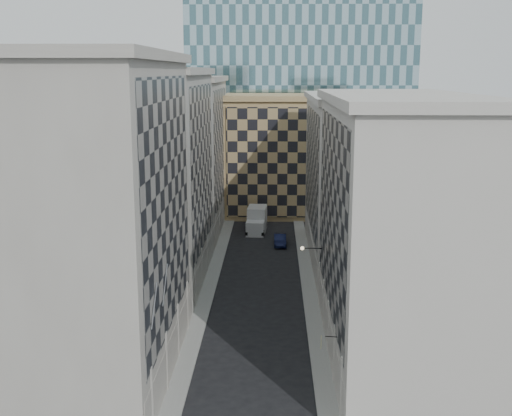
# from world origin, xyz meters

# --- Properties ---
(sidewalk_west) EXTENTS (1.50, 100.00, 0.15)m
(sidewalk_west) POSITION_xyz_m (-5.25, 30.00, 0.07)
(sidewalk_west) COLOR gray
(sidewalk_west) RESTS_ON ground
(sidewalk_east) EXTENTS (1.50, 100.00, 0.15)m
(sidewalk_east) POSITION_xyz_m (5.25, 30.00, 0.07)
(sidewalk_east) COLOR gray
(sidewalk_east) RESTS_ON ground
(bldg_left_a) EXTENTS (10.80, 22.80, 23.70)m
(bldg_left_a) POSITION_xyz_m (-10.88, 11.00, 11.82)
(bldg_left_a) COLOR #9D978E
(bldg_left_a) RESTS_ON ground
(bldg_left_b) EXTENTS (10.80, 22.80, 22.70)m
(bldg_left_b) POSITION_xyz_m (-10.88, 33.00, 11.32)
(bldg_left_b) COLOR #9B9990
(bldg_left_b) RESTS_ON ground
(bldg_left_c) EXTENTS (10.80, 22.80, 21.70)m
(bldg_left_c) POSITION_xyz_m (-10.88, 55.00, 10.83)
(bldg_left_c) COLOR #9D978E
(bldg_left_c) RESTS_ON ground
(bldg_right_a) EXTENTS (10.80, 26.80, 20.70)m
(bldg_right_a) POSITION_xyz_m (10.88, 15.00, 10.32)
(bldg_right_a) COLOR #BBB6AC
(bldg_right_a) RESTS_ON ground
(bldg_right_b) EXTENTS (10.80, 28.80, 19.70)m
(bldg_right_b) POSITION_xyz_m (10.89, 42.00, 9.85)
(bldg_right_b) COLOR #BBB6AC
(bldg_right_b) RESTS_ON ground
(tan_block) EXTENTS (16.80, 14.80, 18.80)m
(tan_block) POSITION_xyz_m (2.00, 67.90, 9.44)
(tan_block) COLOR #9E8053
(tan_block) RESTS_ON ground
(church_tower) EXTENTS (7.20, 7.20, 51.50)m
(church_tower) POSITION_xyz_m (0.00, 82.00, 26.95)
(church_tower) COLOR #292420
(church_tower) RESTS_ON ground
(flagpoles_left) EXTENTS (0.10, 6.33, 2.33)m
(flagpoles_left) POSITION_xyz_m (-5.90, 6.00, 8.00)
(flagpoles_left) COLOR gray
(flagpoles_left) RESTS_ON ground
(bracket_lamp) EXTENTS (1.98, 0.36, 0.36)m
(bracket_lamp) POSITION_xyz_m (4.38, 24.00, 6.20)
(bracket_lamp) COLOR black
(bracket_lamp) RESTS_ON ground
(box_truck) EXTENTS (2.93, 6.45, 3.47)m
(box_truck) POSITION_xyz_m (-0.92, 54.83, 1.51)
(box_truck) COLOR silver
(box_truck) RESTS_ON ground
(dark_car) EXTENTS (1.61, 4.48, 1.47)m
(dark_car) POSITION_xyz_m (2.35, 47.48, 0.74)
(dark_car) COLOR #0E1333
(dark_car) RESTS_ON ground
(shop_sign) EXTENTS (1.18, 0.73, 0.81)m
(shop_sign) POSITION_xyz_m (4.96, 8.27, 3.83)
(shop_sign) COLOR black
(shop_sign) RESTS_ON ground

